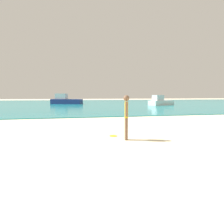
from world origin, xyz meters
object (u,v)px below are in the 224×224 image
Objects in this scene: frisbee at (113,136)px; boat_far at (65,100)px; person_standing at (126,115)px; boat_near at (161,102)px.

boat_far reaches higher than frisbee.
frisbee is (-0.29, 0.83, -0.94)m from person_standing.
boat_near is at bearing -15.00° from person_standing.
boat_near reaches higher than person_standing.
person_standing is at bearing -64.32° from boat_far.
person_standing is 1.28m from frisbee.
frisbee is 28.23m from boat_near.
boat_far is (-1.03, 33.95, -0.23)m from person_standing.
frisbee is 0.06× the size of boat_near.
frisbee is 0.05× the size of boat_far.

